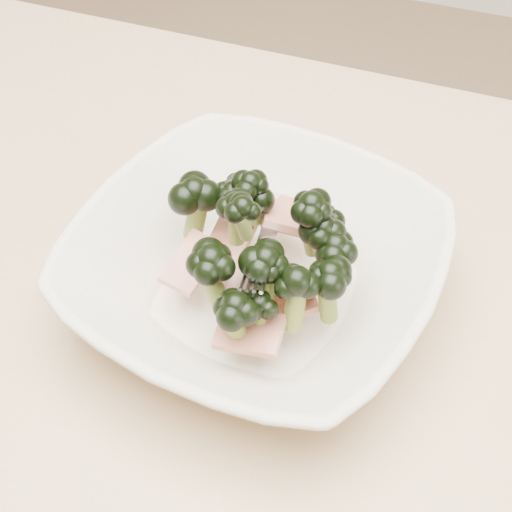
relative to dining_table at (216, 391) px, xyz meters
The scene contains 2 objects.
dining_table is the anchor object (origin of this frame).
broccoli_dish 0.15m from the dining_table, 60.71° to the left, with size 0.33×0.33×0.12m.
Camera 1 is at (0.15, -0.31, 1.22)m, focal length 50.00 mm.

